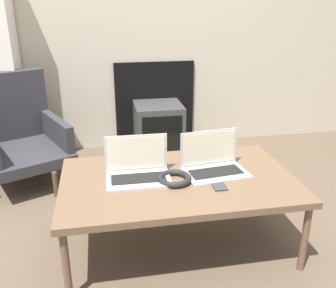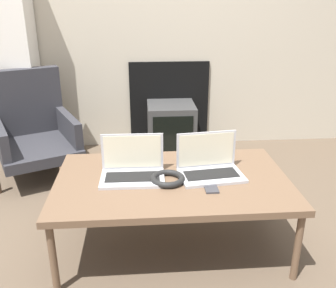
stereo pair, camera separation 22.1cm
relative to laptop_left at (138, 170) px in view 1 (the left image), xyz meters
The scene contains 9 objects.
ground_plane 0.53m from the laptop_left, 36.28° to the right, with size 14.00×14.00×0.00m, color brown.
wall_back 1.79m from the laptop_left, 82.28° to the left, with size 7.00×0.08×2.60m.
table 0.23m from the laptop_left, 11.34° to the right, with size 1.25×0.76×0.42m.
laptop_left is the anchor object (origin of this frame).
laptop_right 0.42m from the laptop_left, ahead, with size 0.36×0.26×0.22m.
headphones 0.20m from the laptop_left, 22.90° to the right, with size 0.18×0.18×0.03m.
phone 0.44m from the laptop_left, 22.53° to the right, with size 0.07×0.12×0.01m.
tv 1.39m from the laptop_left, 76.34° to the left, with size 0.41×0.41×0.45m.
armchair 1.32m from the laptop_left, 127.87° to the left, with size 0.80×0.85×0.80m.
Camera 1 is at (-0.38, -1.66, 1.33)m, focal length 40.00 mm.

